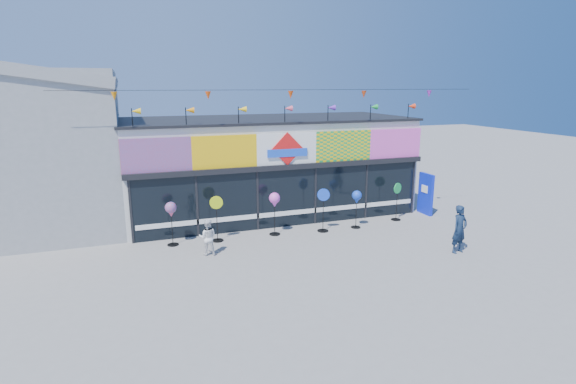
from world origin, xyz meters
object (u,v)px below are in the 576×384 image
spinner_0 (171,211)px  spinner_5 (397,201)px  spinner_1 (217,217)px  spinner_4 (357,198)px  adult_man (460,229)px  spinner_2 (275,201)px  child (208,237)px  blue_sign (426,194)px  spinner_3 (323,209)px

spinner_0 → spinner_5: bearing=-0.2°
spinner_1 → spinner_4: spinner_1 is taller
spinner_1 → adult_man: size_ratio=1.03×
spinner_4 → spinner_2: bearing=175.2°
spinner_0 → spinner_2: size_ratio=0.97×
spinner_0 → child: size_ratio=1.30×
spinner_4 → adult_man: size_ratio=0.92×
spinner_1 → adult_man: bearing=-27.4°
adult_man → child: bearing=150.2°
spinner_1 → blue_sign: bearing=2.8°
spinner_5 → child: bearing=-170.9°
blue_sign → spinner_3: 5.20m
blue_sign → child: bearing=-171.0°
spinner_3 → adult_man: bearing=-46.8°
spinner_5 → child: 8.14m
spinner_0 → spinner_5: size_ratio=0.99×
spinner_5 → spinner_0: bearing=179.8°
spinner_1 → spinner_4: size_ratio=1.11×
spinner_2 → adult_man: (5.22, -3.82, -0.48)m
spinner_0 → spinner_2: spinner_2 is taller
spinner_0 → spinner_2: bearing=-1.7°
spinner_2 → spinner_5: bearing=0.9°
blue_sign → adult_man: 4.65m
blue_sign → spinner_1: (-9.18, -0.45, -0.02)m
blue_sign → spinner_4: bearing=-169.5°
spinner_1 → adult_man: (7.37, -3.83, -0.07)m
spinner_3 → spinner_5: bearing=5.4°
spinner_1 → child: size_ratio=1.38×
spinner_4 → child: bearing=-171.1°
spinner_2 → blue_sign: bearing=3.8°
spinner_4 → child: spinner_4 is taller
spinner_1 → adult_man: spinner_1 is taller
spinner_4 → spinner_1: bearing=177.0°
blue_sign → spinner_1: bearing=-177.9°
spinner_2 → spinner_4: bearing=-4.8°
adult_man → child: size_ratio=1.34×
blue_sign → spinner_2: size_ratio=1.10×
adult_man → spinner_1: bearing=141.0°
child → spinner_0: bearing=-36.6°
blue_sign → spinner_5: blue_sign is taller
spinner_0 → adult_man: 9.77m
spinner_0 → spinner_4: spinner_0 is taller
spinner_3 → adult_man: spinner_3 is taller
adult_man → spinner_2: bearing=132.3°
spinner_4 → child: 6.07m
spinner_0 → adult_man: adult_man is taller
spinner_2 → spinner_4: spinner_2 is taller
spinner_4 → spinner_5: spinner_5 is taller
blue_sign → spinner_5: bearing=-167.9°
spinner_3 → spinner_5: size_ratio=1.06×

